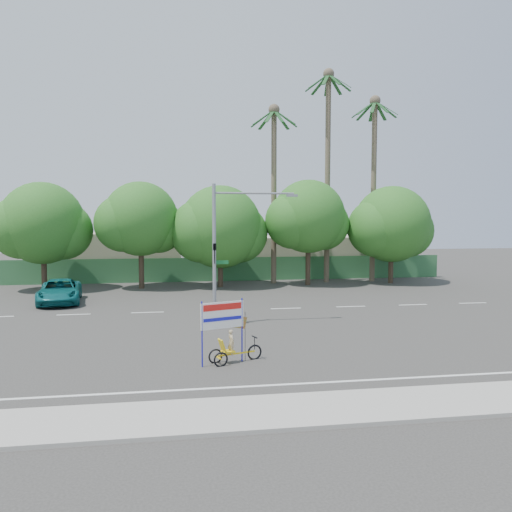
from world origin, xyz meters
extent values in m
plane|color=#33302D|center=(0.00, 0.00, 0.00)|extent=(120.00, 120.00, 0.00)
cube|color=gray|center=(0.00, -7.50, 0.06)|extent=(50.00, 2.40, 0.12)
cube|color=#336B3D|center=(0.00, 21.50, 1.00)|extent=(38.00, 0.08, 2.00)
cube|color=#B7AA91|center=(-10.00, 26.00, 2.00)|extent=(12.00, 8.00, 4.00)
cube|color=#B7AA91|center=(8.00, 26.00, 1.80)|extent=(14.00, 8.00, 3.60)
cylinder|color=#473828|center=(-14.00, 18.00, 1.76)|extent=(0.40, 0.40, 3.52)
sphere|color=#1E5117|center=(-14.00, 18.00, 4.96)|extent=(6.00, 6.00, 6.00)
sphere|color=#1E5117|center=(-12.65, 18.30, 4.40)|extent=(4.32, 4.32, 4.32)
sphere|color=#1E5117|center=(-15.35, 17.75, 4.64)|extent=(4.56, 4.56, 4.56)
cylinder|color=#473828|center=(-7.00, 18.00, 1.87)|extent=(0.40, 0.40, 3.74)
sphere|color=#1E5117|center=(-7.00, 18.00, 5.27)|extent=(5.60, 5.60, 5.60)
sphere|color=#1E5117|center=(-5.74, 18.30, 4.68)|extent=(4.03, 4.03, 4.03)
sphere|color=#1E5117|center=(-8.26, 17.75, 4.93)|extent=(4.26, 4.26, 4.26)
cylinder|color=#473828|center=(-1.00, 18.00, 1.65)|extent=(0.40, 0.40, 3.30)
sphere|color=#1E5117|center=(-1.00, 18.00, 4.65)|extent=(6.40, 6.40, 6.40)
sphere|color=#1E5117|center=(0.44, 18.30, 4.12)|extent=(4.61, 4.61, 4.61)
sphere|color=#1E5117|center=(-2.44, 17.75, 4.35)|extent=(4.86, 4.86, 4.86)
cylinder|color=#473828|center=(6.00, 18.00, 1.94)|extent=(0.40, 0.40, 3.87)
sphere|color=#1E5117|center=(6.00, 18.00, 5.46)|extent=(5.80, 5.80, 5.80)
sphere|color=#1E5117|center=(7.30, 18.30, 4.84)|extent=(4.18, 4.18, 4.18)
sphere|color=#1E5117|center=(4.70, 17.75, 5.10)|extent=(4.41, 4.41, 4.41)
cylinder|color=#473828|center=(13.00, 18.00, 1.72)|extent=(0.40, 0.40, 3.43)
sphere|color=#1E5117|center=(13.00, 18.00, 4.84)|extent=(6.20, 6.20, 6.20)
sphere|color=#1E5117|center=(14.39, 18.30, 4.29)|extent=(4.46, 4.46, 4.46)
sphere|color=#1E5117|center=(11.61, 17.75, 4.52)|extent=(4.71, 4.71, 4.71)
cylinder|color=#70604C|center=(8.00, 19.50, 8.50)|extent=(0.44, 0.44, 17.00)
sphere|color=#70604C|center=(8.00, 19.50, 17.00)|extent=(0.90, 0.90, 0.90)
cube|color=#1C4C21|center=(8.94, 19.50, 16.34)|extent=(1.91, 0.28, 1.36)
cube|color=#1C4C21|center=(8.72, 20.11, 16.34)|extent=(1.65, 1.44, 1.36)
cube|color=#1C4C21|center=(8.16, 20.43, 16.34)|extent=(0.61, 1.93, 1.36)
cube|color=#1C4C21|center=(7.53, 20.32, 16.34)|extent=(1.20, 1.80, 1.36)
cube|color=#1C4C21|center=(7.11, 19.82, 16.34)|extent=(1.89, 0.92, 1.36)
cube|color=#1C4C21|center=(7.11, 19.18, 16.34)|extent=(1.89, 0.92, 1.36)
cube|color=#1C4C21|center=(7.53, 18.68, 16.34)|extent=(1.20, 1.80, 1.36)
cube|color=#1C4C21|center=(8.16, 18.57, 16.34)|extent=(0.61, 1.93, 1.36)
cube|color=#1C4C21|center=(8.72, 18.89, 16.34)|extent=(1.65, 1.44, 1.36)
cylinder|color=#70604C|center=(12.00, 19.50, 7.50)|extent=(0.44, 0.44, 15.00)
sphere|color=#70604C|center=(12.00, 19.50, 15.00)|extent=(0.90, 0.90, 0.90)
cube|color=#1C4C21|center=(12.94, 19.50, 14.34)|extent=(1.91, 0.28, 1.36)
cube|color=#1C4C21|center=(12.72, 20.11, 14.34)|extent=(1.65, 1.44, 1.36)
cube|color=#1C4C21|center=(12.16, 20.43, 14.34)|extent=(0.61, 1.93, 1.36)
cube|color=#1C4C21|center=(11.53, 20.32, 14.34)|extent=(1.20, 1.80, 1.36)
cube|color=#1C4C21|center=(11.11, 19.82, 14.34)|extent=(1.89, 0.92, 1.36)
cube|color=#1C4C21|center=(11.11, 19.18, 14.34)|extent=(1.89, 0.92, 1.36)
cube|color=#1C4C21|center=(11.53, 18.68, 14.34)|extent=(1.20, 1.80, 1.36)
cube|color=#1C4C21|center=(12.16, 18.57, 14.34)|extent=(0.61, 1.93, 1.36)
cube|color=#1C4C21|center=(12.72, 18.89, 14.34)|extent=(1.65, 1.44, 1.36)
cylinder|color=#70604C|center=(3.50, 19.50, 7.00)|extent=(0.44, 0.44, 14.00)
sphere|color=#70604C|center=(3.50, 19.50, 14.00)|extent=(0.90, 0.90, 0.90)
cube|color=#1C4C21|center=(4.44, 19.50, 13.34)|extent=(1.91, 0.28, 1.36)
cube|color=#1C4C21|center=(4.22, 20.11, 13.34)|extent=(1.65, 1.44, 1.36)
cube|color=#1C4C21|center=(3.66, 20.43, 13.34)|extent=(0.61, 1.93, 1.36)
cube|color=#1C4C21|center=(3.03, 20.32, 13.34)|extent=(1.20, 1.80, 1.36)
cube|color=#1C4C21|center=(2.61, 19.82, 13.34)|extent=(1.89, 0.92, 1.36)
cube|color=#1C4C21|center=(2.61, 19.18, 13.34)|extent=(1.89, 0.92, 1.36)
cube|color=#1C4C21|center=(3.03, 18.68, 13.34)|extent=(1.20, 1.80, 1.36)
cube|color=#1C4C21|center=(3.66, 18.57, 13.34)|extent=(0.61, 1.93, 1.36)
cube|color=#1C4C21|center=(4.22, 18.89, 13.34)|extent=(1.65, 1.44, 1.36)
cylinder|color=gray|center=(-2.50, 4.00, 0.05)|extent=(1.10, 1.10, 0.10)
cylinder|color=gray|center=(-2.50, 4.00, 3.50)|extent=(0.18, 0.18, 7.00)
cylinder|color=gray|center=(-0.50, 4.00, 6.55)|extent=(4.00, 0.10, 0.10)
cube|color=gray|center=(1.40, 4.00, 6.45)|extent=(0.55, 0.20, 0.12)
imported|color=black|center=(-2.50, 3.78, 3.60)|extent=(0.16, 0.20, 1.00)
cube|color=#14662D|center=(-2.15, 4.00, 3.15)|extent=(0.70, 0.04, 0.18)
torus|color=black|center=(-1.45, -2.19, 0.26)|extent=(0.59, 0.26, 0.60)
torus|color=black|center=(-2.95, -2.43, 0.25)|extent=(0.55, 0.24, 0.56)
torus|color=black|center=(-2.79, -2.90, 0.25)|extent=(0.55, 0.24, 0.56)
cube|color=yellow|center=(-2.16, -2.43, 0.32)|extent=(1.44, 0.53, 0.05)
cube|color=yellow|center=(-2.87, -2.67, 0.26)|extent=(0.22, 0.52, 0.04)
cube|color=yellow|center=(-2.50, -2.54, 0.44)|extent=(0.54, 0.49, 0.05)
cube|color=yellow|center=(-2.72, -2.62, 0.69)|extent=(0.31, 0.41, 0.48)
cylinder|color=black|center=(-1.45, -2.19, 0.62)|extent=(0.03, 0.03, 0.48)
cube|color=black|center=(-1.45, -2.19, 0.85)|extent=(0.16, 0.39, 0.04)
imported|color=#CCB284|center=(-2.37, -2.50, 0.78)|extent=(0.33, 0.40, 0.95)
cylinder|color=#1818B4|center=(-3.46, -2.87, 1.19)|extent=(0.06, 0.06, 2.38)
cylinder|color=#1818B4|center=(-1.96, -2.36, 1.19)|extent=(0.06, 0.06, 2.38)
cube|color=white|center=(-2.71, -2.61, 1.81)|extent=(1.60, 0.58, 0.97)
cube|color=red|center=(-2.70, -2.64, 2.11)|extent=(1.42, 0.49, 0.23)
cube|color=#1818B4|center=(-2.70, -2.64, 1.67)|extent=(1.42, 0.49, 0.12)
cylinder|color=black|center=(-1.83, -2.32, 0.92)|extent=(0.02, 0.02, 1.85)
cube|color=red|center=(-2.12, -2.41, 1.50)|extent=(0.75, 0.27, 0.58)
imported|color=#0D5E60|center=(-11.62, 12.09, 0.74)|extent=(3.19, 5.62, 1.48)
camera|label=1|loc=(-4.29, -20.46, 5.32)|focal=35.00mm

